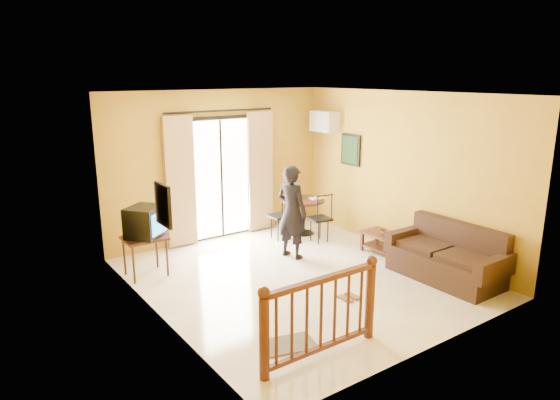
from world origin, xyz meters
TOP-DOWN VIEW (x-y plane):
  - ground at (0.00, 0.00)m, footprint 5.00×5.00m
  - room_shell at (0.00, 0.00)m, footprint 5.00×5.00m
  - balcony_door at (0.00, 2.43)m, footprint 2.25×0.14m
  - tv_table at (-1.90, 1.46)m, footprint 0.64×0.53m
  - television at (-1.87, 1.45)m, footprint 0.71×0.70m
  - picture_left at (-2.22, -0.20)m, footprint 0.05×0.42m
  - dining_table at (1.39, 1.71)m, footprint 0.84×0.84m
  - water_jug at (1.31, 1.84)m, footprint 0.16×0.16m
  - serving_tray at (1.65, 1.61)m, footprint 0.29×0.19m
  - dining_chairs at (1.09, 1.44)m, footprint 0.93×1.01m
  - air_conditioner at (2.09, 1.95)m, footprint 0.31×0.60m
  - botanical_print at (2.22, 1.30)m, footprint 0.05×0.50m
  - coffee_table at (1.85, -0.04)m, footprint 0.46×0.84m
  - bowl at (1.85, -0.04)m, footprint 0.23×0.23m
  - sofa at (1.86, -1.32)m, footprint 0.83×1.79m
  - standing_person at (0.45, 0.81)m, footprint 0.53×0.67m
  - stair_balustrade at (-1.15, -1.90)m, footprint 1.63×0.13m
  - doormat at (-1.30, -1.51)m, footprint 0.69×0.55m
  - sandals at (0.13, -0.99)m, footprint 0.24×0.25m

SIDE VIEW (x-z plane):
  - ground at x=0.00m, z-range 0.00..0.00m
  - dining_chairs at x=1.09m, z-range -0.47..0.47m
  - doormat at x=-1.30m, z-range 0.00..0.02m
  - sandals at x=0.13m, z-range 0.00..0.03m
  - coffee_table at x=1.85m, z-range 0.06..0.43m
  - sofa at x=1.86m, z-range -0.11..0.75m
  - bowl at x=1.85m, z-range 0.37..0.43m
  - dining_table at x=1.39m, z-range 0.20..0.90m
  - tv_table at x=-1.90m, z-range 0.24..0.87m
  - stair_balustrade at x=-1.15m, z-range 0.05..1.08m
  - serving_tray at x=1.65m, z-range 0.70..0.72m
  - standing_person at x=0.45m, z-range 0.00..1.60m
  - water_jug at x=1.31m, z-range 0.70..0.99m
  - television at x=-1.87m, z-range 0.64..1.11m
  - balcony_door at x=0.00m, z-range -0.04..2.42m
  - picture_left at x=-2.22m, z-range 1.29..1.81m
  - botanical_print at x=2.22m, z-range 1.35..1.95m
  - room_shell at x=0.00m, z-range -0.80..4.20m
  - air_conditioner at x=2.09m, z-range 1.95..2.35m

